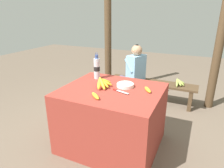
# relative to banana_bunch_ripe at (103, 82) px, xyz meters

# --- Properties ---
(ground_plane) EXTENTS (12.00, 12.00, 0.00)m
(ground_plane) POSITION_rel_banana_bunch_ripe_xyz_m (0.12, -0.01, -0.80)
(ground_plane) COLOR brown
(market_counter) EXTENTS (1.11, 0.95, 0.74)m
(market_counter) POSITION_rel_banana_bunch_ripe_xyz_m (0.12, -0.01, -0.43)
(market_counter) COLOR maroon
(market_counter) RESTS_ON ground_plane
(banana_bunch_ripe) EXTENTS (0.18, 0.29, 0.13)m
(banana_bunch_ripe) POSITION_rel_banana_bunch_ripe_xyz_m (0.00, 0.00, 0.00)
(banana_bunch_ripe) COLOR #4C381E
(banana_bunch_ripe) RESTS_ON market_counter
(serving_bowl) EXTENTS (0.20, 0.20, 0.04)m
(serving_bowl) POSITION_rel_banana_bunch_ripe_xyz_m (0.23, 0.12, -0.04)
(serving_bowl) COLOR white
(serving_bowl) RESTS_ON market_counter
(water_bottle) EXTENTS (0.08, 0.08, 0.34)m
(water_bottle) POSITION_rel_banana_bunch_ripe_xyz_m (-0.21, 0.25, 0.08)
(water_bottle) COLOR silver
(water_bottle) RESTS_ON market_counter
(loose_banana_front) EXTENTS (0.16, 0.15, 0.04)m
(loose_banana_front) POSITION_rel_banana_bunch_ripe_xyz_m (0.07, -0.29, -0.04)
(loose_banana_front) COLOR gold
(loose_banana_front) RESTS_ON market_counter
(loose_banana_side) EXTENTS (0.13, 0.15, 0.04)m
(loose_banana_side) POSITION_rel_banana_bunch_ripe_xyz_m (0.51, 0.10, -0.04)
(loose_banana_side) COLOR gold
(loose_banana_side) RESTS_ON market_counter
(knife) EXTENTS (0.21, 0.09, 0.02)m
(knife) POSITION_rel_banana_bunch_ripe_xyz_m (0.22, -0.04, -0.05)
(knife) COLOR #BCBCC1
(knife) RESTS_ON market_counter
(wooden_bench) EXTENTS (1.56, 0.32, 0.38)m
(wooden_bench) POSITION_rel_banana_bunch_ripe_xyz_m (0.24, 1.44, -0.48)
(wooden_bench) COLOR #4C3823
(wooden_bench) RESTS_ON ground_plane
(seated_vendor) EXTENTS (0.47, 0.43, 1.03)m
(seated_vendor) POSITION_rel_banana_bunch_ripe_xyz_m (-0.10, 1.42, -0.21)
(seated_vendor) COLOR #564C60
(seated_vendor) RESTS_ON ground_plane
(banana_bunch_green) EXTENTS (0.17, 0.27, 0.14)m
(banana_bunch_green) POSITION_rel_banana_bunch_ripe_xyz_m (0.70, 1.44, -0.36)
(banana_bunch_green) COLOR #4C381E
(banana_bunch_green) RESTS_ON wooden_bench
(support_post_near) EXTENTS (0.13, 0.13, 2.61)m
(support_post_near) POSITION_rel_banana_bunch_ripe_xyz_m (-0.73, 1.65, 0.50)
(support_post_near) COLOR #4C3823
(support_post_near) RESTS_ON ground_plane
(support_post_far) EXTENTS (0.13, 0.13, 2.61)m
(support_post_far) POSITION_rel_banana_bunch_ripe_xyz_m (1.21, 1.65, 0.50)
(support_post_far) COLOR #4C3823
(support_post_far) RESTS_ON ground_plane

